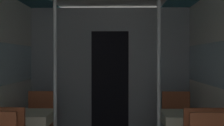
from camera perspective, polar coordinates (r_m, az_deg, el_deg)
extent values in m
cube|color=gray|center=(5.42, -0.36, -1.86)|extent=(2.73, 0.08, 2.26)
cube|color=black|center=(5.39, -0.37, -3.81)|extent=(0.64, 0.01, 1.81)
cube|color=#B2B2B7|center=(4.11, -15.27, -8.88)|extent=(0.58, 0.58, 0.02)
cube|color=beige|center=(4.11, -15.26, -9.59)|extent=(0.62, 0.62, 0.13)
cube|color=#B25633|center=(4.71, -13.20, -10.78)|extent=(0.41, 0.41, 0.05)
cube|color=#B25633|center=(4.84, -12.66, -7.57)|extent=(0.41, 0.04, 0.43)
cylinder|color=silver|center=(3.97, -10.37, -2.87)|extent=(0.04, 0.04, 2.26)
cube|color=#B2B2B7|center=(4.03, 13.60, -9.05)|extent=(0.58, 0.58, 0.02)
cube|color=beige|center=(4.04, 13.60, -9.77)|extent=(0.62, 0.62, 0.13)
cube|color=#B25633|center=(4.65, 12.01, -10.93)|extent=(0.41, 0.41, 0.05)
cube|color=#B25633|center=(4.78, 11.59, -7.68)|extent=(0.41, 0.04, 0.43)
cylinder|color=silver|center=(3.92, 8.55, -2.92)|extent=(0.04, 0.04, 2.26)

